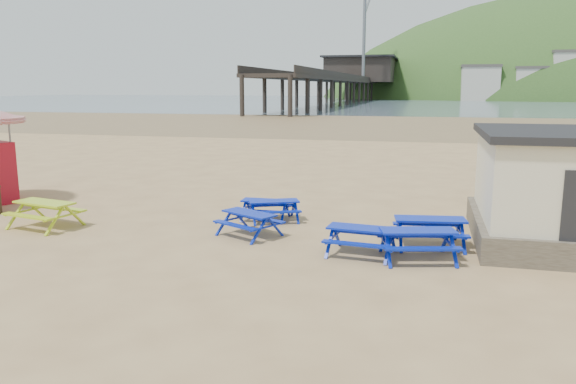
# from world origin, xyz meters

# --- Properties ---
(ground) EXTENTS (400.00, 400.00, 0.00)m
(ground) POSITION_xyz_m (0.00, 0.00, 0.00)
(ground) COLOR tan
(ground) RESTS_ON ground
(wet_sand) EXTENTS (400.00, 400.00, 0.00)m
(wet_sand) POSITION_xyz_m (0.00, 55.00, 0.00)
(wet_sand) COLOR olive
(wet_sand) RESTS_ON ground
(sea) EXTENTS (400.00, 400.00, 0.00)m
(sea) POSITION_xyz_m (0.00, 170.00, 0.01)
(sea) COLOR #495B68
(sea) RESTS_ON ground
(picnic_table_blue_a) EXTENTS (1.99, 1.83, 0.67)m
(picnic_table_blue_a) POSITION_xyz_m (0.67, 1.63, 0.34)
(picnic_table_blue_a) COLOR #0012B3
(picnic_table_blue_a) RESTS_ON ground
(picnic_table_blue_b) EXTENTS (1.57, 1.27, 0.65)m
(picnic_table_blue_b) POSITION_xyz_m (0.34, 1.76, 0.33)
(picnic_table_blue_b) COLOR #0012B3
(picnic_table_blue_b) RESTS_ON ground
(picnic_table_blue_c) EXTENTS (1.99, 1.78, 0.70)m
(picnic_table_blue_c) POSITION_xyz_m (8.06, 1.99, 0.35)
(picnic_table_blue_c) COLOR #0012B3
(picnic_table_blue_c) RESTS_ON ground
(picnic_table_blue_d) EXTENTS (2.11, 1.98, 0.70)m
(picnic_table_blue_d) POSITION_xyz_m (0.47, -0.36, 0.35)
(picnic_table_blue_d) COLOR #0012B3
(picnic_table_blue_d) RESTS_ON ground
(picnic_table_blue_e) EXTENTS (2.17, 1.91, 0.78)m
(picnic_table_blue_e) POSITION_xyz_m (5.29, -1.55, 0.39)
(picnic_table_blue_e) COLOR #0012B3
(picnic_table_blue_e) RESTS_ON ground
(picnic_table_blue_f) EXTENTS (1.89, 1.60, 0.73)m
(picnic_table_blue_f) POSITION_xyz_m (3.87, -1.47, 0.37)
(picnic_table_blue_f) COLOR #0012B3
(picnic_table_blue_f) RESTS_ON ground
(picnic_table_yellow) EXTENTS (2.23, 1.94, 0.81)m
(picnic_table_yellow) POSITION_xyz_m (-5.98, -0.94, 0.41)
(picnic_table_yellow) COLOR #99C813
(picnic_table_yellow) RESTS_ON ground
(pier) EXTENTS (24.00, 220.00, 39.29)m
(pier) POSITION_xyz_m (-17.99, 178.23, 5.46)
(pier) COLOR black
(pier) RESTS_ON ground
(picnic_table_blue_g) EXTENTS (2.07, 1.76, 0.79)m
(picnic_table_blue_g) POSITION_xyz_m (5.59, -0.24, 0.40)
(picnic_table_blue_g) COLOR #0012B3
(picnic_table_blue_g) RESTS_ON ground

